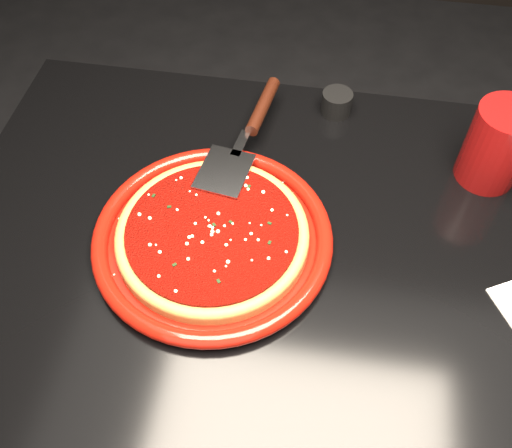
{
  "coord_description": "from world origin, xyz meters",
  "views": [
    {
      "loc": [
        -0.04,
        -0.45,
        1.45
      ],
      "look_at": [
        -0.13,
        0.05,
        0.77
      ],
      "focal_mm": 40.0,
      "sensor_mm": 36.0,
      "label": 1
    }
  ],
  "objects_px": {
    "table": "(315,374)",
    "cup": "(497,145)",
    "plate": "(213,238)",
    "pizza_server": "(246,135)",
    "ramekin": "(337,103)"
  },
  "relations": [
    {
      "from": "ramekin",
      "to": "plate",
      "type": "bearing_deg",
      "value": -116.43
    },
    {
      "from": "table",
      "to": "cup",
      "type": "relative_size",
      "value": 8.91
    },
    {
      "from": "table",
      "to": "ramekin",
      "type": "xyz_separation_m",
      "value": [
        -0.03,
        0.34,
        0.4
      ]
    },
    {
      "from": "pizza_server",
      "to": "ramekin",
      "type": "bearing_deg",
      "value": 51.23
    },
    {
      "from": "plate",
      "to": "cup",
      "type": "height_order",
      "value": "cup"
    },
    {
      "from": "table",
      "to": "ramekin",
      "type": "relative_size",
      "value": 22.31
    },
    {
      "from": "table",
      "to": "plate",
      "type": "relative_size",
      "value": 3.37
    },
    {
      "from": "pizza_server",
      "to": "cup",
      "type": "height_order",
      "value": "cup"
    },
    {
      "from": "plate",
      "to": "pizza_server",
      "type": "xyz_separation_m",
      "value": [
        0.02,
        0.19,
        0.03
      ]
    },
    {
      "from": "cup",
      "to": "ramekin",
      "type": "height_order",
      "value": "cup"
    },
    {
      "from": "plate",
      "to": "cup",
      "type": "xyz_separation_m",
      "value": [
        0.41,
        0.21,
        0.05
      ]
    },
    {
      "from": "plate",
      "to": "ramekin",
      "type": "bearing_deg",
      "value": 63.57
    },
    {
      "from": "cup",
      "to": "ramekin",
      "type": "distance_m",
      "value": 0.28
    },
    {
      "from": "table",
      "to": "ramekin",
      "type": "distance_m",
      "value": 0.52
    },
    {
      "from": "table",
      "to": "plate",
      "type": "bearing_deg",
      "value": 173.13
    }
  ]
}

